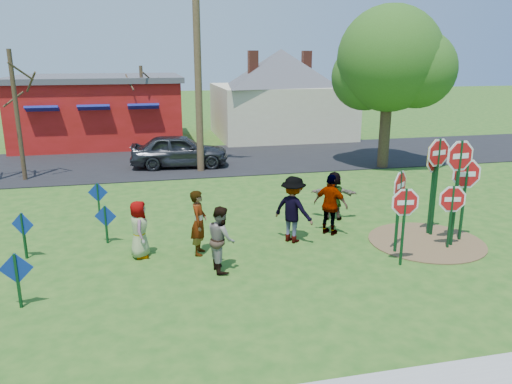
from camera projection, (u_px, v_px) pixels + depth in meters
ground at (263, 242)px, 14.04m from camera, size 120.00×120.00×0.00m
road at (209, 160)px, 24.83m from camera, size 120.00×7.50×0.04m
dirt_patch at (426, 241)px, 14.06m from camera, size 3.20×3.20×0.03m
red_building at (100, 109)px, 29.23m from camera, size 9.40×7.69×3.90m
cream_house at (281, 90)px, 31.34m from camera, size 9.40×9.40×6.50m
stop_sign_a at (405, 210)px, 12.15m from camera, size 0.94×0.12×2.12m
stop_sign_b at (438, 162)px, 13.99m from camera, size 1.06×0.28×3.00m
stop_sign_c at (459, 169)px, 13.20m from camera, size 1.12×0.13×3.09m
stop_sign_d at (434, 167)px, 14.14m from camera, size 0.97×0.49×2.79m
stop_sign_e at (452, 204)px, 13.27m from camera, size 0.97×0.22×1.89m
stop_sign_f at (466, 180)px, 13.72m from camera, size 1.11×0.18×2.50m
stop_sign_g at (399, 193)px, 12.88m from camera, size 0.80×0.66×2.36m
blue_diamond_a at (17, 275)px, 10.24m from camera, size 0.68×0.06×1.22m
blue_diamond_b at (23, 230)px, 12.73m from camera, size 0.58×0.28×1.25m
blue_diamond_c at (106, 220)px, 13.81m from camera, size 0.60×0.19×1.10m
blue_diamond_d at (98, 197)px, 15.86m from camera, size 0.62×0.15×1.19m
person_a at (139, 229)px, 12.84m from camera, size 0.50×0.75×1.52m
person_b at (199, 223)px, 13.01m from camera, size 0.57×0.72×1.74m
person_c at (221, 239)px, 12.04m from camera, size 0.70×0.85×1.63m
person_d at (293, 209)px, 13.87m from camera, size 1.32×1.38×1.88m
person_e at (331, 205)px, 14.44m from camera, size 1.05×1.06×1.79m
person_f at (334, 196)px, 15.80m from camera, size 1.52×0.95×1.57m
suv at (180, 150)px, 23.06m from camera, size 4.58×2.16×1.51m
utility_pole at (197, 50)px, 21.06m from camera, size 2.29×1.14×10.04m
leafy_tree at (392, 65)px, 22.02m from camera, size 5.09×4.64×7.23m
bare_tree_east at (142, 96)px, 26.53m from camera, size 1.80×1.80×4.51m
bare_tree_mid at (15, 97)px, 19.96m from camera, size 1.80×1.80×5.31m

